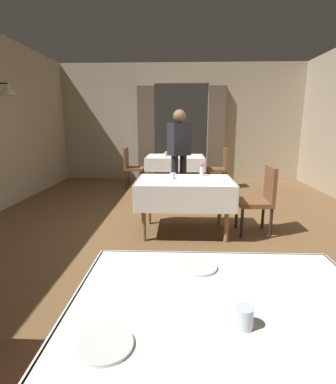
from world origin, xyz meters
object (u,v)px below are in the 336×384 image
(flower_vase_mid, at_px, (202,168))
(glass_mid_c, at_px, (173,176))
(dining_table_mid, at_px, (185,188))
(plate_near_c, at_px, (106,345))
(glass_near_b, at_px, (244,317))
(person_waiter_by_doorway, at_px, (179,151))
(dining_table_near, at_px, (224,327))
(plate_mid_b, at_px, (218,180))
(plate_near_a, at_px, (198,267))
(chair_far_right, at_px, (220,166))
(chair_mid_right, at_px, (260,197))
(glass_far_b, at_px, (167,153))
(dining_table_far, at_px, (175,160))
(chair_far_left, at_px, (131,165))
(plate_mid_d, at_px, (158,176))
(glass_far_a, at_px, (165,155))

(flower_vase_mid, distance_m, glass_mid_c, 0.50)
(dining_table_mid, height_order, plate_near_c, plate_near_c)
(glass_near_b, distance_m, person_waiter_by_doorway, 4.19)
(dining_table_near, relative_size, glass_near_b, 15.91)
(flower_vase_mid, bearing_deg, plate_mid_b, -61.38)
(dining_table_mid, height_order, plate_mid_b, plate_mid_b)
(dining_table_mid, relative_size, plate_near_a, 6.42)
(plate_near_c, xyz_separation_m, glass_mid_c, (0.16, 3.09, 0.04))
(chair_far_right, relative_size, person_waiter_by_doorway, 0.54)
(plate_near_a, bearing_deg, flower_vase_mid, 85.48)
(plate_near_a, relative_size, plate_near_c, 1.06)
(plate_near_a, bearing_deg, chair_mid_right, 68.22)
(glass_near_b, relative_size, glass_mid_c, 0.92)
(plate_near_c, height_order, glass_far_b, glass_far_b)
(dining_table_far, height_order, chair_far_right, chair_far_right)
(glass_near_b, height_order, plate_mid_b, glass_near_b)
(plate_near_c, bearing_deg, plate_mid_b, 75.99)
(dining_table_far, bearing_deg, person_waiter_by_doorway, -86.93)
(glass_mid_c, height_order, person_waiter_by_doorway, person_waiter_by_doorway)
(plate_near_a, xyz_separation_m, glass_far_b, (-0.40, 5.64, 0.04))
(chair_far_right, relative_size, plate_near_c, 4.91)
(dining_table_far, relative_size, glass_mid_c, 14.86)
(glass_mid_c, bearing_deg, dining_table_mid, -8.26)
(chair_far_left, bearing_deg, dining_table_far, -4.21)
(dining_table_mid, distance_m, glass_near_b, 2.96)
(flower_vase_mid, bearing_deg, person_waiter_by_doorway, 109.58)
(glass_mid_c, height_order, glass_far_b, same)
(dining_table_near, bearing_deg, chair_far_right, 82.57)
(dining_table_near, height_order, plate_mid_b, plate_mid_b)
(dining_table_mid, distance_m, plate_mid_b, 0.45)
(dining_table_far, height_order, chair_far_left, chair_far_left)
(dining_table_far, height_order, plate_mid_d, plate_mid_d)
(dining_table_near, height_order, chair_far_left, chair_far_left)
(chair_far_right, bearing_deg, plate_mid_b, -98.30)
(dining_table_far, bearing_deg, plate_mid_d, -94.20)
(dining_table_far, height_order, glass_near_b, glass_near_b)
(dining_table_near, distance_m, chair_far_right, 5.86)
(plate_mid_d, bearing_deg, glass_far_b, 90.08)
(chair_far_left, xyz_separation_m, glass_mid_c, (1.06, -3.01, 0.28))
(dining_table_mid, xyz_separation_m, chair_far_left, (-1.23, 3.03, -0.12))
(plate_near_c, distance_m, glass_mid_c, 3.09)
(dining_table_mid, distance_m, plate_near_a, 2.50)
(dining_table_far, bearing_deg, glass_mid_c, -89.76)
(dining_table_far, bearing_deg, plate_mid_b, -78.52)
(chair_mid_right, bearing_deg, chair_far_right, 92.97)
(plate_mid_b, relative_size, glass_mid_c, 2.15)
(glass_far_a, bearing_deg, dining_table_near, -84.76)
(glass_near_b, bearing_deg, person_waiter_by_doorway, 93.45)
(plate_mid_b, relative_size, glass_far_b, 2.15)
(plate_mid_d, xyz_separation_m, glass_far_a, (-0.02, 2.54, 0.04))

